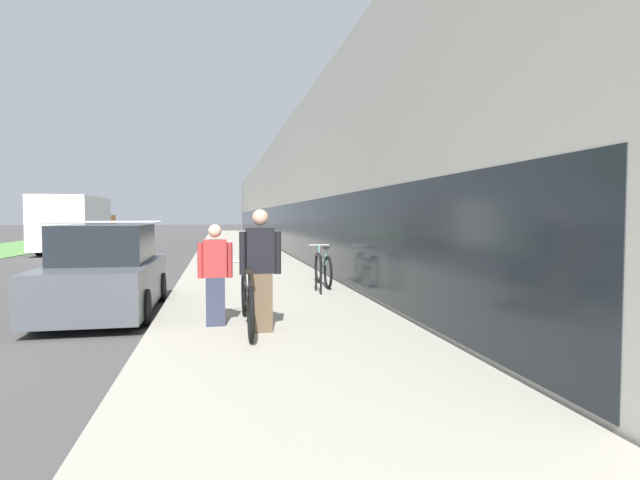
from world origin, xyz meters
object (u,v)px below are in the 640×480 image
object	(u,v)px
cruiser_bike_nearest	(323,269)
person_bystander	(215,275)
moving_truck	(76,224)
person_rider	(260,270)
tandem_bicycle	(247,301)
bike_rack_hoop	(318,270)
parked_sedan_curbside	(106,274)

from	to	relation	value
cruiser_bike_nearest	person_bystander	bearing A→B (deg)	-122.21
cruiser_bike_nearest	moving_truck	bearing A→B (deg)	122.46
person_rider	moving_truck	world-z (taller)	moving_truck
person_bystander	cruiser_bike_nearest	size ratio (longest dim) A/B	0.81
person_rider	cruiser_bike_nearest	xyz separation A→B (m)	(1.89, 4.59, -0.49)
tandem_bicycle	bike_rack_hoop	size ratio (longest dim) A/B	3.10
tandem_bicycle	moving_truck	bearing A→B (deg)	111.13
person_rider	moving_truck	size ratio (longest dim) A/B	0.25
cruiser_bike_nearest	parked_sedan_curbside	size ratio (longest dim) A/B	0.48
person_rider	parked_sedan_curbside	xyz separation A→B (m)	(-2.63, 2.43, -0.27)
person_rider	bike_rack_hoop	xyz separation A→B (m)	(1.57, 3.52, -0.39)
person_rider	cruiser_bike_nearest	distance (m)	4.99
person_bystander	moving_truck	distance (m)	20.17
bike_rack_hoop	moving_truck	distance (m)	18.41
bike_rack_hoop	moving_truck	size ratio (longest dim) A/B	0.12
tandem_bicycle	bike_rack_hoop	world-z (taller)	tandem_bicycle
person_bystander	moving_truck	xyz separation A→B (m)	(-6.93, 18.93, 0.52)
tandem_bicycle	cruiser_bike_nearest	xyz separation A→B (m)	(2.07, 4.27, 0.01)
bike_rack_hoop	person_bystander	bearing A→B (deg)	-126.74
parked_sedan_curbside	moving_truck	bearing A→B (deg)	106.19
tandem_bicycle	parked_sedan_curbside	distance (m)	3.24
moving_truck	tandem_bicycle	bearing A→B (deg)	-68.87
bike_rack_hoop	person_rider	bearing A→B (deg)	-113.96
tandem_bicycle	bike_rack_hoop	distance (m)	3.65
person_rider	person_bystander	distance (m)	0.86
bike_rack_hoop	cruiser_bike_nearest	distance (m)	1.12
parked_sedan_curbside	person_rider	bearing A→B (deg)	-42.77
person_bystander	parked_sedan_curbside	world-z (taller)	parked_sedan_curbside
person_bystander	moving_truck	bearing A→B (deg)	110.11
person_rider	cruiser_bike_nearest	bearing A→B (deg)	67.60
person_rider	person_bystander	world-z (taller)	person_rider
parked_sedan_curbside	moving_truck	world-z (taller)	moving_truck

